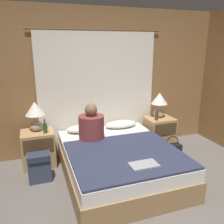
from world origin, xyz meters
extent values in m
plane|color=#66605B|center=(0.00, 0.00, 0.00)|extent=(16.00, 16.00, 0.00)
cube|color=olive|center=(0.00, 2.02, 1.25)|extent=(4.63, 0.06, 2.50)
cube|color=white|center=(0.00, 1.96, 1.05)|extent=(2.09, 0.02, 2.10)
cylinder|color=brown|center=(0.00, 1.96, 2.12)|extent=(2.29, 0.02, 0.02)
cube|color=#99754C|center=(0.00, 0.94, 0.15)|extent=(1.54, 1.93, 0.29)
cube|color=white|center=(0.00, 0.94, 0.38)|extent=(1.50, 1.89, 0.17)
cube|color=tan|center=(-1.09, 1.66, 0.29)|extent=(0.50, 0.42, 0.58)
cube|color=#4C3823|center=(-1.09, 1.45, 0.43)|extent=(0.44, 0.02, 0.21)
cube|color=tan|center=(1.09, 1.66, 0.29)|extent=(0.50, 0.42, 0.58)
cube|color=#4C3823|center=(1.09, 1.45, 0.43)|extent=(0.44, 0.02, 0.21)
ellipsoid|color=#B2A899|center=(-1.09, 1.72, 0.66)|extent=(0.20, 0.20, 0.16)
cylinder|color=#B2A893|center=(-1.09, 1.72, 0.79)|extent=(0.02, 0.02, 0.10)
cone|color=white|center=(-1.09, 1.72, 0.94)|extent=(0.30, 0.30, 0.21)
ellipsoid|color=#B2A899|center=(1.09, 1.72, 0.66)|extent=(0.20, 0.20, 0.16)
cylinder|color=#B2A893|center=(1.09, 1.72, 0.79)|extent=(0.02, 0.02, 0.10)
cone|color=white|center=(1.09, 1.72, 0.94)|extent=(0.30, 0.30, 0.21)
ellipsoid|color=silver|center=(-0.34, 1.73, 0.52)|extent=(0.58, 0.29, 0.12)
ellipsoid|color=silver|center=(0.34, 1.73, 0.52)|extent=(0.58, 0.29, 0.12)
cube|color=#2D334C|center=(0.00, 0.66, 0.48)|extent=(1.48, 1.31, 0.03)
cylinder|color=brown|center=(-0.29, 1.36, 0.66)|extent=(0.39, 0.39, 0.38)
sphere|color=#846047|center=(-0.29, 1.36, 0.94)|extent=(0.19, 0.19, 0.19)
cylinder|color=#2D4C28|center=(-0.97, 1.57, 0.66)|extent=(0.06, 0.06, 0.16)
cylinder|color=#2D4C28|center=(-0.97, 1.57, 0.77)|extent=(0.02, 0.02, 0.06)
cylinder|color=#513819|center=(0.96, 1.57, 0.65)|extent=(0.06, 0.06, 0.14)
cylinder|color=#513819|center=(0.96, 1.57, 0.75)|extent=(0.02, 0.02, 0.06)
cube|color=#9EA0A5|center=(0.08, 0.29, 0.50)|extent=(0.34, 0.21, 0.02)
cube|color=#333D56|center=(-1.11, 1.19, 0.21)|extent=(0.31, 0.19, 0.42)
cube|color=#283045|center=(-1.11, 1.17, 0.38)|extent=(0.28, 0.20, 0.08)
cube|color=black|center=(1.10, 1.23, 0.11)|extent=(0.33, 0.15, 0.22)
torus|color=black|center=(1.10, 1.23, 0.26)|extent=(0.24, 0.02, 0.24)
camera|label=1|loc=(-1.12, -2.00, 1.89)|focal=38.00mm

